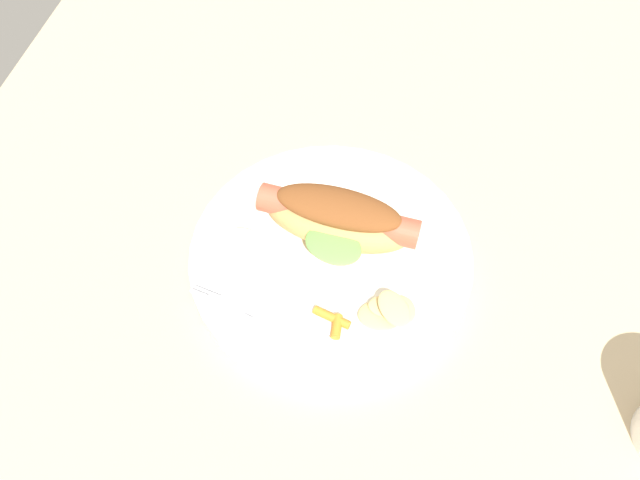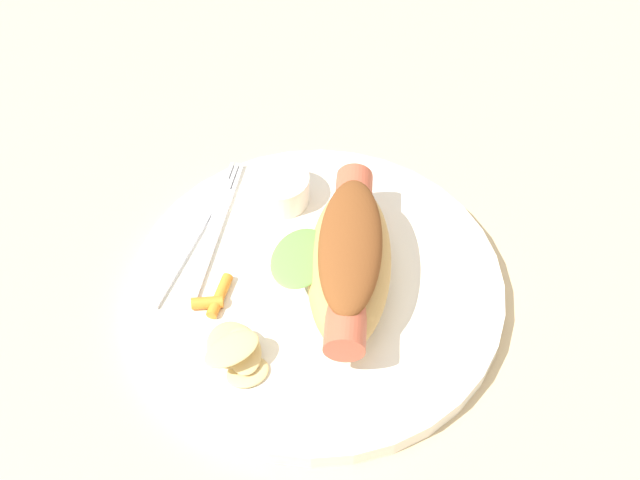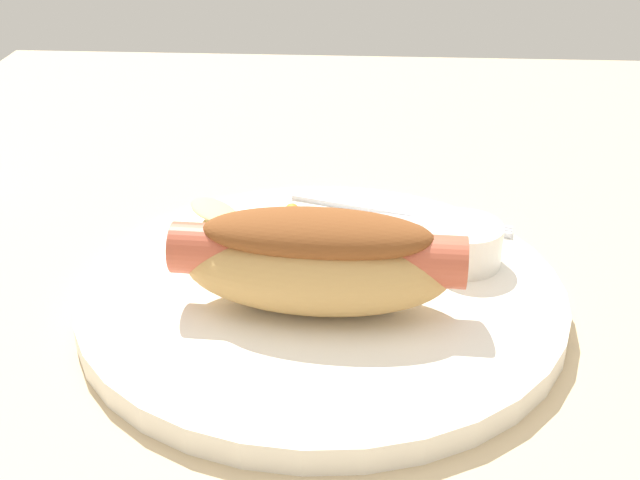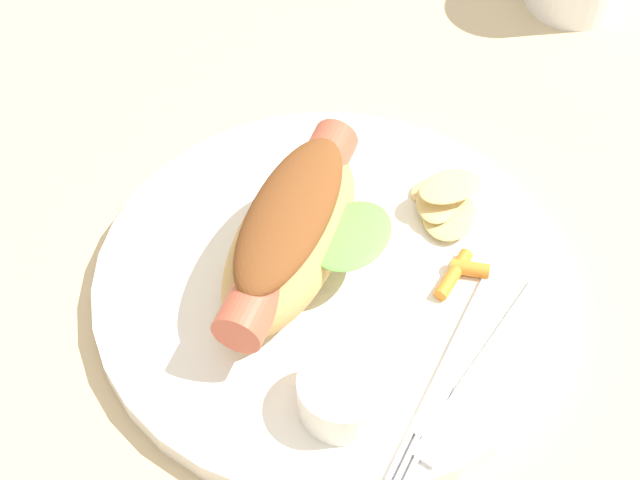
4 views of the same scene
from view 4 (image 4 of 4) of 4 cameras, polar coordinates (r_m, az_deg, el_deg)
The scene contains 8 objects.
ground_plane at distance 58.71cm, azimuth -1.08°, elevation -4.78°, with size 120.00×90.00×1.80cm, color tan.
plate at distance 58.22cm, azimuth 0.60°, elevation -2.59°, with size 29.91×29.91×1.60cm, color white.
hot_dog at distance 55.65cm, azimuth -1.77°, elevation 0.58°, with size 10.29×17.07×6.09cm.
sauce_ramekin at distance 51.25cm, azimuth 1.42°, elevation -9.60°, with size 5.11×5.11×2.69cm, color white.
fork at distance 53.80cm, azimuth 8.07°, elevation -8.19°, with size 3.60×14.93×0.40cm.
knife at distance 54.33cm, azimuth 10.33°, elevation -7.86°, with size 14.45×1.40×0.36cm, color silver.
chips_pile at distance 60.74cm, azimuth 7.76°, elevation 2.46°, with size 5.62×6.18×2.48cm.
carrot_garnish at distance 57.76cm, azimuth 8.79°, elevation -1.99°, with size 3.03×4.00×0.95cm.
Camera 4 is at (10.97, -31.52, 47.40)cm, focal length 51.10 mm.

